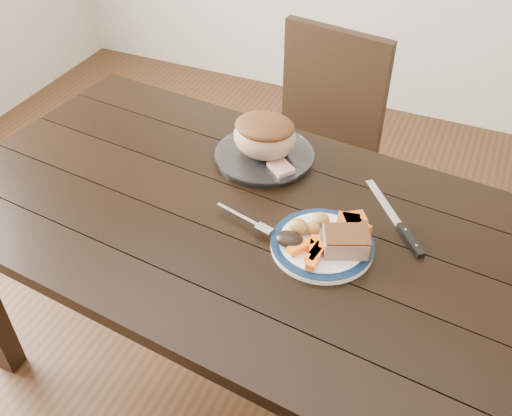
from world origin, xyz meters
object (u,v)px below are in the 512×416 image
at_px(dining_table, 233,235).
at_px(roast_joint, 265,137).
at_px(carving_knife, 403,230).
at_px(serving_platter, 264,157).
at_px(fork, 248,220).
at_px(chair_far, 316,141).
at_px(pork_slice, 345,242).
at_px(dinner_plate, 322,245).

relative_size(dining_table, roast_joint, 8.96).
relative_size(dining_table, carving_knife, 6.37).
distance_m(serving_platter, roast_joint, 0.07).
relative_size(serving_platter, fork, 1.64).
relative_size(chair_far, pork_slice, 8.85).
bearing_deg(pork_slice, serving_platter, 138.90).
xyz_separation_m(dinner_plate, fork, (-0.20, -0.00, 0.01)).
distance_m(dining_table, pork_slice, 0.36).
distance_m(dining_table, chair_far, 0.75).
distance_m(dinner_plate, serving_platter, 0.40).
height_order(serving_platter, pork_slice, pork_slice).
xyz_separation_m(serving_platter, roast_joint, (0.00, 0.00, 0.07)).
relative_size(chair_far, dinner_plate, 3.61).
relative_size(dinner_plate, roast_joint, 1.37).
bearing_deg(pork_slice, fork, 179.69).
bearing_deg(carving_knife, chair_far, 176.38).
bearing_deg(fork, carving_knife, 35.43).
bearing_deg(chair_far, fork, 104.38).
xyz_separation_m(dining_table, serving_platter, (-0.01, 0.25, 0.10)).
xyz_separation_m(chair_far, serving_platter, (-0.01, -0.48, 0.23)).
relative_size(roast_joint, carving_knife, 0.71).
distance_m(fork, carving_knife, 0.40).
height_order(dinner_plate, carving_knife, dinner_plate).
bearing_deg(dining_table, serving_platter, 92.87).
relative_size(chair_far, roast_joint, 4.96).
bearing_deg(roast_joint, pork_slice, -41.10).
distance_m(serving_platter, pork_slice, 0.45).
height_order(dining_table, fork, fork).
xyz_separation_m(chair_far, pork_slice, (0.33, -0.78, 0.27)).
distance_m(pork_slice, roast_joint, 0.45).
bearing_deg(pork_slice, carving_knife, 51.09).
relative_size(chair_far, serving_platter, 3.22).
distance_m(dining_table, roast_joint, 0.31).
height_order(serving_platter, fork, fork).
bearing_deg(roast_joint, fork, -74.89).
bearing_deg(fork, roast_joint, 119.78).
distance_m(dinner_plate, carving_knife, 0.22).
distance_m(chair_far, carving_knife, 0.81).
relative_size(chair_far, fork, 5.28).
bearing_deg(dinner_plate, carving_knife, 38.70).
xyz_separation_m(chair_far, fork, (0.07, -0.78, 0.25)).
bearing_deg(carving_knife, pork_slice, -77.34).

